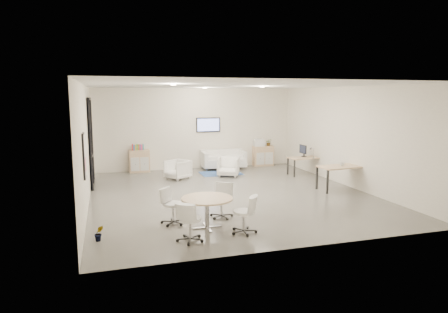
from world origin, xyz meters
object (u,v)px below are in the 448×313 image
Objects in this scene: armchair_right at (228,166)px; desk_front at (342,168)px; sideboard_left at (139,161)px; round_table at (207,201)px; sideboard_right at (263,156)px; desk_rear at (306,159)px; loveseat at (223,160)px; armchair_left at (178,169)px.

desk_front is at bearing -24.72° from armchair_right.
sideboard_left reaches higher than round_table.
desk_rear is (0.76, -2.31, 0.18)m from sideboard_right.
sideboard_right is at bearing 92.54° from desk_front.
loveseat is 5.22m from desk_front.
loveseat is (3.29, -0.21, -0.07)m from sideboard_left.
desk_front is (5.76, -4.80, 0.26)m from sideboard_left.
sideboard_right is 0.47× the size of loveseat.
desk_front is (2.72, -3.09, 0.30)m from armchair_right.
desk_rear is 2.50m from desk_front.
armchair_right reaches higher than desk_front.
loveseat is 1.33× the size of desk_rear.
armchair_right is (-0.25, -1.50, 0.03)m from loveseat.
sideboard_right is 2.68m from armchair_right.
sideboard_left is 1.12× the size of armchair_right.
desk_front is at bearing 25.47° from round_table.
round_table is at bearing -159.83° from desk_front.
armchair_right is (-2.06, -1.71, -0.03)m from sideboard_right.
desk_rear is at bearing -37.28° from loveseat.
sideboard_right is 1.08× the size of armchair_right.
desk_rear is (2.81, -0.59, 0.21)m from armchair_right.
loveseat reaches higher than desk_rear.
sideboard_right is at bearing 63.66° from armchair_right.
sideboard_left is 6.30m from desk_rear.
sideboard_right is 1.82m from loveseat.
armchair_left is at bearing -54.86° from sideboard_left.
sideboard_left is at bearing 134.86° from desk_front.
round_table is at bearing -107.33° from loveseat.
sideboard_left is 1.16× the size of armchair_left.
sideboard_left is 0.76× the size of round_table.
armchair_left is (1.18, -1.68, -0.06)m from sideboard_left.
round_table is (-0.32, -5.45, 0.24)m from armchair_left.
sideboard_left is 0.56× the size of desk_front.
desk_front is at bearing -98.01° from desk_rear.
armchair_left is at bearing 86.66° from round_table.
loveseat is 2.29× the size of armchair_right.
sideboard_right reaches higher than round_table.
sideboard_right is at bearing -0.04° from sideboard_left.
desk_front reaches higher than round_table.
armchair_right is at bearing -97.45° from loveseat.
loveseat is at bearing 70.71° from round_table.
sideboard_right reaches higher than armchair_left.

